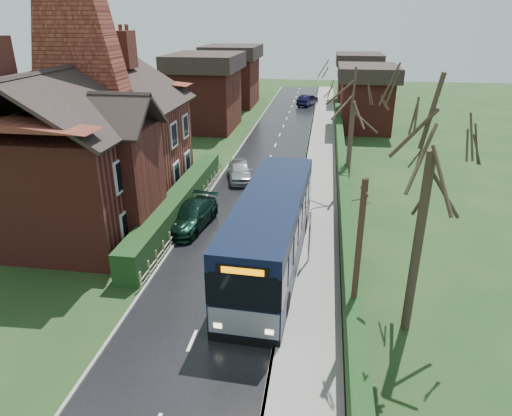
% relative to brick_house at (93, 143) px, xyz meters
% --- Properties ---
extents(ground, '(140.00, 140.00, 0.00)m').
position_rel_brick_house_xyz_m(ground, '(8.73, -4.78, -4.38)').
color(ground, '#2D431C').
rests_on(ground, ground).
extents(road, '(6.00, 100.00, 0.02)m').
position_rel_brick_house_xyz_m(road, '(8.73, 5.22, -4.37)').
color(road, black).
rests_on(road, ground).
extents(pavement, '(2.50, 100.00, 0.14)m').
position_rel_brick_house_xyz_m(pavement, '(12.98, 5.22, -4.31)').
color(pavement, slate).
rests_on(pavement, ground).
extents(kerb_right, '(0.12, 100.00, 0.14)m').
position_rel_brick_house_xyz_m(kerb_right, '(11.78, 5.22, -4.31)').
color(kerb_right, gray).
rests_on(kerb_right, ground).
extents(kerb_left, '(0.12, 100.00, 0.10)m').
position_rel_brick_house_xyz_m(kerb_left, '(5.68, 5.22, -4.33)').
color(kerb_left, gray).
rests_on(kerb_left, ground).
extents(front_hedge, '(1.20, 16.00, 1.60)m').
position_rel_brick_house_xyz_m(front_hedge, '(4.83, 0.22, -3.58)').
color(front_hedge, black).
rests_on(front_hedge, ground).
extents(picket_fence, '(0.10, 16.00, 0.90)m').
position_rel_brick_house_xyz_m(picket_fence, '(5.58, 0.22, -3.93)').
color(picket_fence, gray).
rests_on(picket_fence, ground).
extents(right_wall_hedge, '(0.60, 50.00, 1.80)m').
position_rel_brick_house_xyz_m(right_wall_hedge, '(14.53, 5.22, -3.36)').
color(right_wall_hedge, '#5E221A').
rests_on(right_wall_hedge, ground).
extents(brick_house, '(9.30, 14.60, 10.30)m').
position_rel_brick_house_xyz_m(brick_house, '(0.00, 0.00, 0.00)').
color(brick_house, '#5E221A').
rests_on(brick_house, ground).
extents(bus, '(3.27, 12.09, 3.64)m').
position_rel_brick_house_xyz_m(bus, '(10.93, -4.82, -2.57)').
color(bus, black).
rests_on(bus, ground).
extents(car_silver, '(2.64, 4.43, 1.41)m').
position_rel_brick_house_xyz_m(car_silver, '(7.23, 7.22, -3.67)').
color(car_silver, '#B6B7BB').
rests_on(car_silver, ground).
extents(car_green, '(2.60, 5.00, 1.38)m').
position_rel_brick_house_xyz_m(car_green, '(5.95, -1.18, -3.68)').
color(car_green, black).
rests_on(car_green, ground).
extents(car_distant, '(2.81, 4.55, 1.42)m').
position_rel_brick_house_xyz_m(car_distant, '(10.73, 38.23, -3.67)').
color(car_distant, black).
rests_on(car_distant, ground).
extents(bus_stop_sign, '(0.08, 0.43, 2.86)m').
position_rel_brick_house_xyz_m(bus_stop_sign, '(12.73, -4.32, -2.49)').
color(bus_stop_sign, slate).
rests_on(bus_stop_sign, ground).
extents(telegraph_pole, '(0.22, 0.81, 6.31)m').
position_rel_brick_house_xyz_m(telegraph_pole, '(14.53, -9.70, -1.18)').
color(telegraph_pole, '#301D15').
rests_on(telegraph_pole, ground).
extents(tree_right_near, '(4.67, 4.67, 10.08)m').
position_rel_brick_house_xyz_m(tree_right_near, '(16.66, -8.78, 3.15)').
color(tree_right_near, '#31281D').
rests_on(tree_right_near, ground).
extents(tree_right_far, '(4.48, 4.48, 8.65)m').
position_rel_brick_house_xyz_m(tree_right_far, '(14.89, 6.26, 2.08)').
color(tree_right_far, '#3D2E24').
rests_on(tree_right_far, ground).
extents(tree_house_side, '(3.95, 3.95, 8.98)m').
position_rel_brick_house_xyz_m(tree_house_side, '(-2.95, 10.34, 2.33)').
color(tree_house_side, '#342A1F').
rests_on(tree_house_side, ground).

